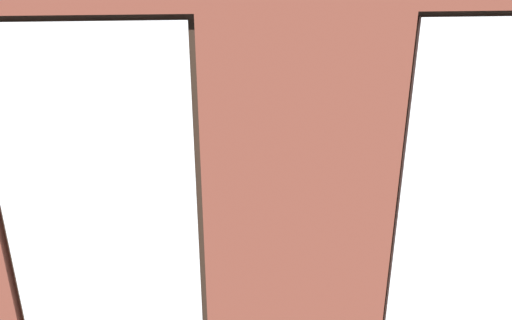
% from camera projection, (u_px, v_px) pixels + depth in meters
% --- Properties ---
extents(ground_plane, '(6.98, 6.14, 0.10)m').
position_uv_depth(ground_plane, '(252.00, 228.00, 5.93)').
color(ground_plane, brown).
extents(brick_wall_with_windows, '(6.38, 0.30, 3.52)m').
position_uv_depth(brick_wall_with_windows, '(299.00, 181.00, 2.78)').
color(brick_wall_with_windows, brown).
rests_on(brick_wall_with_windows, ground_plane).
extents(couch_by_window, '(1.70, 0.87, 0.80)m').
position_uv_depth(couch_by_window, '(232.00, 317.00, 3.87)').
color(couch_by_window, black).
rests_on(couch_by_window, ground_plane).
extents(couch_left, '(1.02, 2.07, 0.80)m').
position_uv_depth(couch_left, '(465.00, 197.00, 5.84)').
color(couch_left, black).
rests_on(couch_left, ground_plane).
extents(coffee_table, '(1.33, 0.78, 0.45)m').
position_uv_depth(coffee_table, '(253.00, 191.00, 5.85)').
color(coffee_table, tan).
rests_on(coffee_table, ground_plane).
extents(cup_ceramic, '(0.08, 0.08, 0.09)m').
position_uv_depth(cup_ceramic, '(263.00, 187.00, 5.72)').
color(cup_ceramic, '#B23D38').
rests_on(cup_ceramic, coffee_table).
extents(candle_jar, '(0.08, 0.08, 0.12)m').
position_uv_depth(candle_jar, '(253.00, 182.00, 5.81)').
color(candle_jar, '#B7333D').
rests_on(candle_jar, coffee_table).
extents(table_plant_small, '(0.11, 0.11, 0.18)m').
position_uv_depth(table_plant_small, '(282.00, 173.00, 5.96)').
color(table_plant_small, '#47423D').
rests_on(table_plant_small, coffee_table).
extents(remote_silver, '(0.15, 0.16, 0.02)m').
position_uv_depth(remote_silver, '(219.00, 192.00, 5.68)').
color(remote_silver, '#B2B2B7').
rests_on(remote_silver, coffee_table).
extents(media_console, '(0.99, 0.42, 0.47)m').
position_uv_depth(media_console, '(10.00, 204.00, 5.90)').
color(media_console, black).
rests_on(media_console, ground_plane).
extents(tv_flatscreen, '(1.01, 0.20, 0.71)m').
position_uv_depth(tv_flatscreen, '(0.00, 157.00, 5.68)').
color(tv_flatscreen, black).
rests_on(tv_flatscreen, media_console).
extents(papasan_chair, '(1.20, 1.20, 0.73)m').
position_uv_depth(papasan_chair, '(196.00, 142.00, 7.25)').
color(papasan_chair, olive).
rests_on(papasan_chair, ground_plane).
extents(potted_plant_by_left_couch, '(0.37, 0.37, 0.57)m').
position_uv_depth(potted_plant_by_left_couch, '(388.00, 152.00, 7.12)').
color(potted_plant_by_left_couch, '#9E5638').
rests_on(potted_plant_by_left_couch, ground_plane).
extents(potted_plant_corner_near_left, '(0.92, 1.02, 1.15)m').
position_uv_depth(potted_plant_corner_near_left, '(403.00, 127.00, 7.93)').
color(potted_plant_corner_near_left, brown).
rests_on(potted_plant_corner_near_left, ground_plane).
extents(potted_plant_near_tv, '(0.68, 0.82, 1.38)m').
position_uv_depth(potted_plant_near_tv, '(27.00, 211.00, 4.94)').
color(potted_plant_near_tv, '#47423D').
rests_on(potted_plant_near_tv, ground_plane).
extents(potted_plant_foreground_right, '(0.69, 0.81, 1.40)m').
position_uv_depth(potted_plant_foreground_right, '(64.00, 125.00, 7.28)').
color(potted_plant_foreground_right, '#47423D').
rests_on(potted_plant_foreground_right, ground_plane).
extents(potted_plant_between_couches, '(0.74, 0.88, 1.25)m').
position_uv_depth(potted_plant_between_couches, '(395.00, 263.00, 3.91)').
color(potted_plant_between_couches, gray).
rests_on(potted_plant_between_couches, ground_plane).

